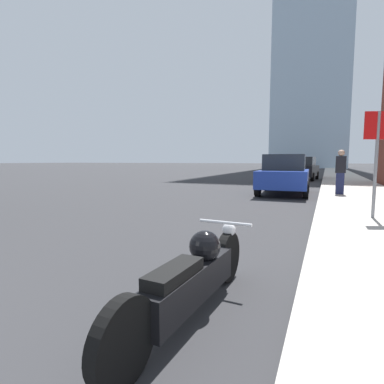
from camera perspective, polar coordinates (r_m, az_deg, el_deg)
name	(u,v)px	position (r m, az deg, el deg)	size (l,w,h in m)	color
sidewalk	(338,173)	(38.44, 26.05, 3.32)	(2.93, 240.00, 0.15)	#B2ADA3
motorcycle	(194,277)	(2.82, 0.30, -15.88)	(0.62, 2.45, 0.74)	black
parked_car_blue	(284,174)	(13.38, 17.20, 3.23)	(2.12, 4.22, 1.69)	#1E3899
parked_car_black	(303,169)	(24.01, 20.34, 4.21)	(2.22, 4.41, 1.72)	black
stop_sign	(377,146)	(7.77, 31.78, 7.45)	(0.57, 0.26, 2.33)	slate
pedestrian	(340,171)	(12.78, 26.43, 3.52)	(0.36, 0.24, 1.69)	#1E2347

